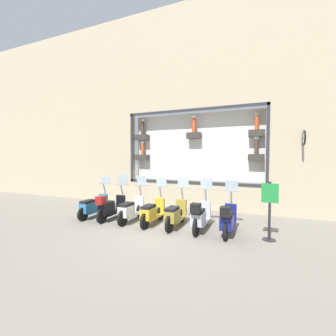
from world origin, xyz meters
TOP-DOWN VIEW (x-y plane):
  - ground_plane at (0.00, 0.00)m, footprint 120.00×120.00m
  - building_facade at (3.60, -0.00)m, footprint 1.20×36.00m
  - scooter_navy_0 at (0.41, -2.02)m, footprint 1.80×0.61m
  - scooter_silver_1 at (0.42, -1.16)m, footprint 1.81×0.60m
  - scooter_olive_2 at (0.48, -0.29)m, footprint 1.81×0.60m
  - scooter_yellow_3 at (0.47, 0.58)m, footprint 1.81×0.60m
  - scooter_white_4 at (0.48, 1.45)m, footprint 1.81×0.60m
  - scooter_black_5 at (0.41, 2.32)m, footprint 1.80×0.61m
  - scooter_teal_6 at (0.47, 3.19)m, footprint 1.80×0.61m
  - shop_sign_post at (0.41, -3.18)m, footprint 0.36×0.45m

SIDE VIEW (x-z plane):
  - ground_plane at x=0.00m, z-range 0.00..0.00m
  - scooter_teal_6 at x=0.47m, z-range -0.35..1.22m
  - scooter_yellow_3 at x=0.47m, z-range -0.36..1.25m
  - scooter_white_4 at x=0.48m, z-range -0.38..1.27m
  - scooter_olive_2 at x=0.48m, z-range -0.39..1.29m
  - scooter_navy_0 at x=0.41m, z-range -0.33..1.27m
  - scooter_black_5 at x=0.41m, z-range -0.35..1.31m
  - scooter_silver_1 at x=0.42m, z-range -0.34..1.31m
  - shop_sign_post at x=0.41m, z-range 0.07..1.75m
  - building_facade at x=3.60m, z-range 0.11..9.55m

